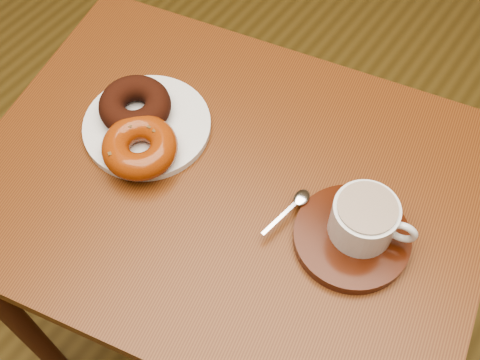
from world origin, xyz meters
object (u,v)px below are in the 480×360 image
Objects in this scene: donut_plate at (147,126)px; saucer at (352,237)px; coffee_cup at (365,219)px; cafe_table at (230,217)px.

saucer reaches higher than donut_plate.
saucer is at bearing 2.51° from donut_plate.
donut_plate is 1.70× the size of coffee_cup.
coffee_cup is (0.01, 0.01, 0.04)m from saucer.
saucer is at bearing -125.95° from coffee_cup.
cafe_table is 0.21m from donut_plate.
cafe_table is 0.27m from coffee_cup.
donut_plate is at bearing 166.73° from cafe_table.
coffee_cup reaches higher than donut_plate.
saucer is at bearing -6.37° from cafe_table.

